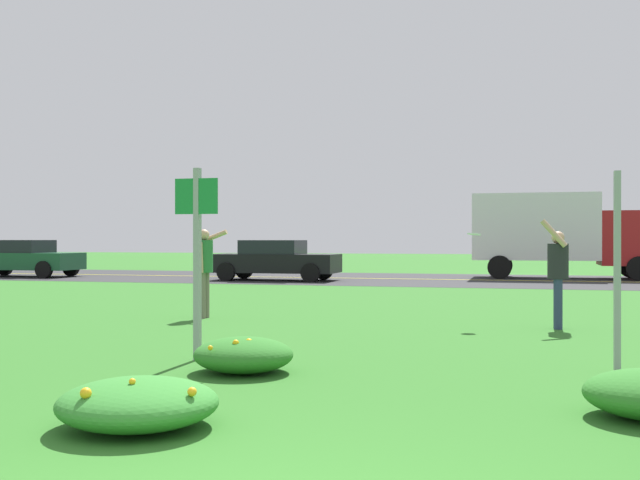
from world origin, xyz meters
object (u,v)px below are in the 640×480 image
person_thrower_green_shirt (204,265)px  frisbee_white (474,234)px  box_truck_red (560,231)px  car_dark_green_leftmost (23,258)px  sign_post_near_path (197,243)px  person_catcher_dark_shirt (558,270)px  sign_post_by_roadside (617,271)px  car_black_center_left (275,260)px

person_thrower_green_shirt → frisbee_white: person_thrower_green_shirt is taller
frisbee_white → box_truck_red: 16.93m
person_thrower_green_shirt → car_dark_green_leftmost: bearing=136.4°
sign_post_near_path → car_dark_green_leftmost: (-15.25, 17.31, -0.70)m
person_catcher_dark_shirt → frisbee_white: size_ratio=7.78×
sign_post_by_roadside → box_truck_red: box_truck_red is taller
person_catcher_dark_shirt → box_truck_red: 16.93m
sign_post_by_roadside → person_catcher_dark_shirt: 4.12m
sign_post_by_roadside → car_black_center_left: (-9.67, 16.84, -0.39)m
person_thrower_green_shirt → frisbee_white: (5.01, 0.04, 0.57)m
sign_post_near_path → car_black_center_left: bearing=105.3°
car_black_center_left → box_truck_red: size_ratio=0.67×
car_dark_green_leftmost → car_black_center_left: (10.51, 0.00, 0.00)m
sign_post_near_path → person_thrower_green_shirt: sign_post_near_path is taller
frisbee_white → car_black_center_left: frisbee_white is taller
sign_post_near_path → person_catcher_dark_shirt: sign_post_near_path is taller
sign_post_by_roadside → person_thrower_green_shirt: size_ratio=1.35×
car_black_center_left → sign_post_by_roadside: bearing=-60.1°
person_thrower_green_shirt → car_black_center_left: person_thrower_green_shirt is taller
car_black_center_left → frisbee_white: bearing=-58.3°
person_thrower_green_shirt → car_dark_green_leftmost: size_ratio=0.37×
person_catcher_dark_shirt → car_black_center_left: (-9.20, 12.75, -0.24)m
sign_post_by_roadside → frisbee_white: (-1.84, 4.19, 0.45)m
sign_post_by_roadside → frisbee_white: size_ratio=9.66×
sign_post_by_roadside → car_dark_green_leftmost: size_ratio=0.50×
frisbee_white → box_truck_red: bearing=82.7°
frisbee_white → car_dark_green_leftmost: size_ratio=0.05×
sign_post_by_roadside → person_thrower_green_shirt: bearing=148.8°
sign_post_near_path → sign_post_by_roadside: sign_post_near_path is taller
person_catcher_dark_shirt → box_truck_red: size_ratio=0.27×
person_thrower_green_shirt → person_catcher_dark_shirt: (6.38, -0.06, -0.03)m
car_dark_green_leftmost → person_catcher_dark_shirt: bearing=-32.9°
car_dark_green_leftmost → car_black_center_left: bearing=0.0°
sign_post_by_roadside → box_truck_red: size_ratio=0.34×
sign_post_near_path → frisbee_white: sign_post_near_path is taller
car_dark_green_leftmost → box_truck_red: 20.92m
sign_post_by_roadside → car_black_center_left: size_ratio=0.50×
frisbee_white → sign_post_near_path: bearing=-123.5°
box_truck_red → person_thrower_green_shirt: bearing=-113.1°
sign_post_near_path → sign_post_by_roadside: size_ratio=1.05×
person_thrower_green_shirt → car_dark_green_leftmost: person_thrower_green_shirt is taller
sign_post_near_path → car_black_center_left: 17.96m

